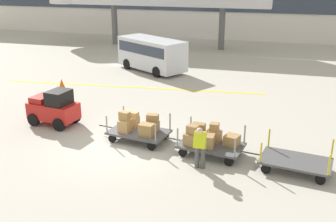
{
  "coord_description": "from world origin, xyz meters",
  "views": [
    {
      "loc": [
        5.67,
        -13.26,
        6.55
      ],
      "look_at": [
        1.58,
        1.62,
        1.0
      ],
      "focal_mm": 43.35,
      "sensor_mm": 36.0,
      "label": 1
    }
  ],
  "objects_px": {
    "baggage_cart_middle": "(208,140)",
    "shuttle_van": "(152,52)",
    "baggage_tug": "(54,108)",
    "baggage_cart_tail": "(295,161)",
    "baggage_cart_lead": "(138,127)",
    "safety_cone_near": "(62,84)",
    "baggage_handler": "(200,146)"
  },
  "relations": [
    {
      "from": "baggage_tug",
      "to": "baggage_handler",
      "type": "xyz_separation_m",
      "value": [
        6.88,
        -2.38,
        0.11
      ]
    },
    {
      "from": "baggage_cart_lead",
      "to": "baggage_cart_middle",
      "type": "height_order",
      "value": "baggage_cart_lead"
    },
    {
      "from": "baggage_cart_middle",
      "to": "shuttle_van",
      "type": "height_order",
      "value": "shuttle_van"
    },
    {
      "from": "baggage_tug",
      "to": "shuttle_van",
      "type": "relative_size",
      "value": 0.44
    },
    {
      "from": "baggage_cart_middle",
      "to": "shuttle_van",
      "type": "xyz_separation_m",
      "value": [
        -5.77,
        11.43,
        0.68
      ]
    },
    {
      "from": "shuttle_van",
      "to": "safety_cone_near",
      "type": "height_order",
      "value": "shuttle_van"
    },
    {
      "from": "baggage_handler",
      "to": "shuttle_van",
      "type": "distance_m",
      "value": 13.92
    },
    {
      "from": "baggage_cart_lead",
      "to": "baggage_handler",
      "type": "bearing_deg",
      "value": -31.36
    },
    {
      "from": "baggage_cart_middle",
      "to": "baggage_cart_tail",
      "type": "height_order",
      "value": "baggage_cart_middle"
    },
    {
      "from": "baggage_tug",
      "to": "baggage_handler",
      "type": "distance_m",
      "value": 7.28
    },
    {
      "from": "baggage_cart_lead",
      "to": "shuttle_van",
      "type": "distance_m",
      "value": 11.4
    },
    {
      "from": "baggage_cart_lead",
      "to": "baggage_cart_middle",
      "type": "distance_m",
      "value": 2.89
    },
    {
      "from": "baggage_cart_lead",
      "to": "baggage_cart_tail",
      "type": "distance_m",
      "value": 6.01
    },
    {
      "from": "baggage_cart_tail",
      "to": "shuttle_van",
      "type": "bearing_deg",
      "value": 126.45
    },
    {
      "from": "baggage_cart_middle",
      "to": "baggage_cart_lead",
      "type": "bearing_deg",
      "value": 171.39
    },
    {
      "from": "shuttle_van",
      "to": "baggage_cart_tail",
      "type": "bearing_deg",
      "value": -53.55
    },
    {
      "from": "baggage_cart_lead",
      "to": "baggage_cart_middle",
      "type": "relative_size",
      "value": 1.0
    },
    {
      "from": "baggage_cart_middle",
      "to": "baggage_handler",
      "type": "height_order",
      "value": "baggage_handler"
    },
    {
      "from": "baggage_tug",
      "to": "baggage_cart_tail",
      "type": "distance_m",
      "value": 10.17
    },
    {
      "from": "shuttle_van",
      "to": "baggage_tug",
      "type": "bearing_deg",
      "value": -96.52
    },
    {
      "from": "safety_cone_near",
      "to": "baggage_cart_tail",
      "type": "bearing_deg",
      "value": -28.19
    },
    {
      "from": "baggage_cart_tail",
      "to": "shuttle_van",
      "type": "xyz_separation_m",
      "value": [
        -8.84,
        11.97,
        0.89
      ]
    },
    {
      "from": "shuttle_van",
      "to": "safety_cone_near",
      "type": "xyz_separation_m",
      "value": [
        -3.67,
        -5.26,
        -0.96
      ]
    },
    {
      "from": "baggage_cart_tail",
      "to": "baggage_cart_lead",
      "type": "bearing_deg",
      "value": 170.63
    },
    {
      "from": "baggage_tug",
      "to": "baggage_cart_lead",
      "type": "height_order",
      "value": "baggage_tug"
    },
    {
      "from": "baggage_cart_lead",
      "to": "safety_cone_near",
      "type": "bearing_deg",
      "value": 139.01
    },
    {
      "from": "baggage_tug",
      "to": "shuttle_van",
      "type": "height_order",
      "value": "shuttle_van"
    },
    {
      "from": "baggage_tug",
      "to": "baggage_cart_middle",
      "type": "xyz_separation_m",
      "value": [
        6.95,
        -1.12,
        -0.2
      ]
    },
    {
      "from": "baggage_cart_middle",
      "to": "safety_cone_near",
      "type": "bearing_deg",
      "value": 146.89
    },
    {
      "from": "baggage_tug",
      "to": "baggage_cart_middle",
      "type": "height_order",
      "value": "baggage_tug"
    },
    {
      "from": "baggage_tug",
      "to": "baggage_cart_middle",
      "type": "bearing_deg",
      "value": -9.12
    },
    {
      "from": "baggage_cart_lead",
      "to": "shuttle_van",
      "type": "height_order",
      "value": "shuttle_van"
    }
  ]
}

